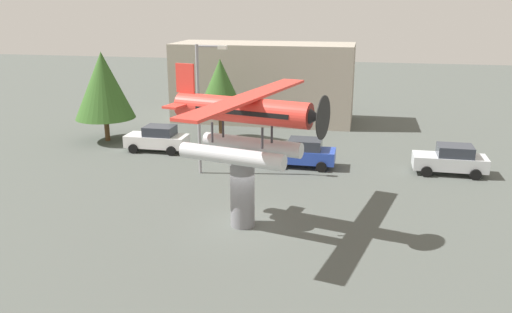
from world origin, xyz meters
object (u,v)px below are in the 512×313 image
object	(u,v)px
car_near_white	(158,139)
streetlight_primary	(202,100)
car_mid_blue	(302,153)
tree_west	(103,85)
car_far_silver	(451,160)
storefront_building	(264,82)
tree_east	(220,84)
floatplane_monument	(245,121)
display_pedestal	(242,192)

from	to	relation	value
car_near_white	streetlight_primary	distance (m)	7.00
car_mid_blue	tree_west	xyz separation A→B (m)	(-14.81, 3.38, 3.20)
car_mid_blue	car_far_silver	bearing A→B (deg)	-177.74
storefront_building	tree_west	world-z (taller)	storefront_building
car_far_silver	tree_west	xyz separation A→B (m)	(-23.61, 3.03, 3.20)
car_mid_blue	storefront_building	size ratio (longest dim) A/B	0.28
car_near_white	tree_east	world-z (taller)	tree_east
car_near_white	floatplane_monument	bearing A→B (deg)	128.28
streetlight_primary	storefront_building	distance (m)	15.14
display_pedestal	car_far_silver	bearing A→B (deg)	43.42
floatplane_monument	car_near_white	distance (m)	14.53
display_pedestal	tree_west	size ratio (longest dim) A/B	0.50
car_near_white	storefront_building	xyz separation A→B (m)	(5.22, 11.07, 2.39)
tree_west	car_far_silver	bearing A→B (deg)	-7.32
floatplane_monument	streetlight_primary	distance (m)	8.10
storefront_building	tree_east	size ratio (longest dim) A/B	2.53
floatplane_monument	car_mid_blue	bearing A→B (deg)	94.59
car_near_white	car_mid_blue	world-z (taller)	same
streetlight_primary	tree_east	size ratio (longest dim) A/B	1.27
storefront_building	streetlight_primary	bearing A→B (deg)	-92.66
car_far_silver	tree_east	world-z (taller)	tree_east
car_mid_blue	car_near_white	bearing A→B (deg)	-8.32
floatplane_monument	car_near_white	world-z (taller)	floatplane_monument
display_pedestal	car_near_white	distance (m)	13.89
car_mid_blue	streetlight_primary	world-z (taller)	streetlight_primary
car_far_silver	floatplane_monument	bearing A→B (deg)	43.86
car_near_white	car_far_silver	world-z (taller)	same
car_mid_blue	display_pedestal	bearing A→B (deg)	80.65
car_near_white	storefront_building	size ratio (longest dim) A/B	0.28
car_far_silver	car_mid_blue	bearing A→B (deg)	2.26
car_near_white	car_mid_blue	xyz separation A→B (m)	(10.08, -1.47, 0.00)
car_mid_blue	car_far_silver	world-z (taller)	same
tree_west	tree_east	xyz separation A→B (m)	(8.13, 2.06, 0.04)
display_pedestal	storefront_building	bearing A→B (deg)	98.56
storefront_building	tree_west	size ratio (longest dim) A/B	2.32
storefront_building	tree_west	distance (m)	13.54
floatplane_monument	car_far_silver	xyz separation A→B (m)	(10.24, 9.84, -4.02)
floatplane_monument	streetlight_primary	world-z (taller)	streetlight_primary
display_pedestal	floatplane_monument	distance (m)	3.29
car_far_silver	storefront_building	size ratio (longest dim) A/B	0.28
car_far_silver	storefront_building	bearing A→B (deg)	-41.72
streetlight_primary	tree_west	size ratio (longest dim) A/B	1.17
tree_west	display_pedestal	bearing A→B (deg)	-44.10
floatplane_monument	display_pedestal	bearing A→B (deg)	-180.00
tree_west	storefront_building	bearing A→B (deg)	42.65
display_pedestal	storefront_building	distance (m)	22.31
storefront_building	tree_west	xyz separation A→B (m)	(-9.94, -9.16, 0.81)
car_near_white	streetlight_primary	xyz separation A→B (m)	(4.52, -4.01, 3.53)
car_near_white	tree_east	bearing A→B (deg)	-130.67
storefront_building	tree_west	bearing A→B (deg)	-137.35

